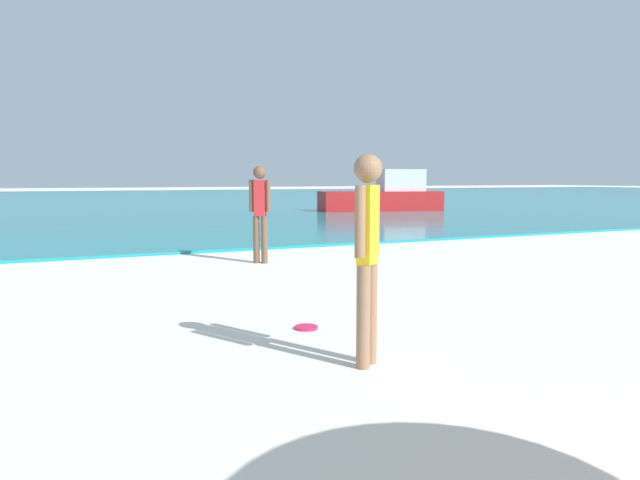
# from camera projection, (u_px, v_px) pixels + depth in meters

# --- Properties ---
(water) EXTENTS (160.00, 60.00, 0.06)m
(water) POSITION_uv_depth(u_px,v_px,m) (111.00, 200.00, 38.46)
(water) COLOR teal
(water) RESTS_ON ground
(person_standing) EXTENTS (0.31, 0.27, 1.63)m
(person_standing) POSITION_uv_depth(u_px,v_px,m) (367.00, 247.00, 4.33)
(person_standing) COLOR #936B4C
(person_standing) RESTS_ON ground
(frisbee) EXTENTS (0.23, 0.23, 0.03)m
(frisbee) POSITION_uv_depth(u_px,v_px,m) (306.00, 327.00, 5.51)
(frisbee) COLOR #E51E4C
(frisbee) RESTS_ON ground
(person_distant) EXTENTS (0.32, 0.27, 1.66)m
(person_distant) POSITION_uv_depth(u_px,v_px,m) (260.00, 208.00, 9.70)
(person_distant) COLOR brown
(person_distant) RESTS_ON ground
(boat_near) EXTENTS (5.49, 2.67, 1.79)m
(boat_near) POSITION_uv_depth(u_px,v_px,m) (385.00, 196.00, 24.86)
(boat_near) COLOR red
(boat_near) RESTS_ON water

